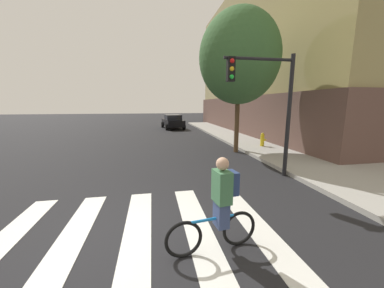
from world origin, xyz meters
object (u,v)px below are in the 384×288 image
at_px(cyclist, 220,205).
at_px(fire_hydrant, 262,140).
at_px(sedan_mid, 173,121).
at_px(street_tree_near, 239,57).
at_px(traffic_light_near, 268,95).

height_order(cyclist, fire_hydrant, cyclist).
bearing_deg(sedan_mid, fire_hydrant, -70.51).
distance_m(sedan_mid, street_tree_near, 13.15).
height_order(traffic_light_near, street_tree_near, street_tree_near).
bearing_deg(street_tree_near, sedan_mid, 100.46).
xyz_separation_m(sedan_mid, cyclist, (-1.07, -19.91, 0.08)).
height_order(sedan_mid, traffic_light_near, traffic_light_near).
height_order(cyclist, traffic_light_near, traffic_light_near).
relative_size(sedan_mid, fire_hydrant, 5.68).
relative_size(cyclist, fire_hydrant, 2.18).
distance_m(sedan_mid, fire_hydrant, 12.38).
bearing_deg(street_tree_near, cyclist, -113.61).
relative_size(sedan_mid, cyclist, 2.60).
relative_size(sedan_mid, traffic_light_near, 1.05).
bearing_deg(street_tree_near, traffic_light_near, -98.27).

